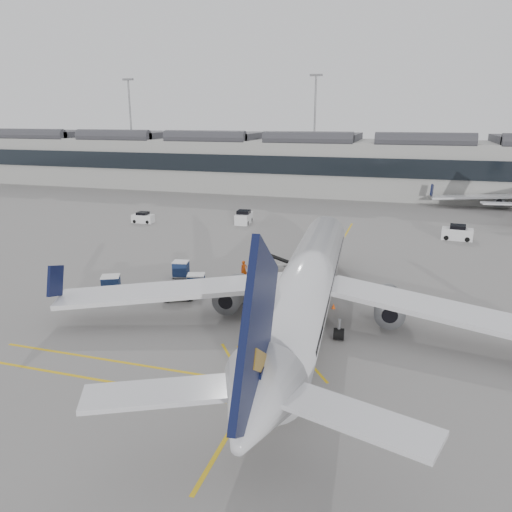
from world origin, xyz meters
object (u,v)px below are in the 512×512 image
(pushback_tug, at_px, (178,293))
(ramp_agent_a, at_px, (244,270))
(belt_loader, at_px, (276,267))
(baggage_cart_a, at_px, (196,283))
(ramp_agent_b, at_px, (250,289))
(airliner_main, at_px, (306,285))

(pushback_tug, bearing_deg, ramp_agent_a, 36.59)
(ramp_agent_a, bearing_deg, belt_loader, 10.70)
(baggage_cart_a, relative_size, ramp_agent_b, 1.19)
(belt_loader, height_order, baggage_cart_a, belt_loader)
(belt_loader, distance_m, baggage_cart_a, 9.94)
(belt_loader, xyz_separation_m, baggage_cart_a, (-5.55, -8.24, 0.39))
(airliner_main, bearing_deg, pushback_tug, 164.36)
(airliner_main, height_order, belt_loader, airliner_main)
(baggage_cart_a, xyz_separation_m, ramp_agent_a, (3.07, 4.96, 0.03))
(ramp_agent_b, bearing_deg, pushback_tug, -4.42)
(airliner_main, bearing_deg, ramp_agent_a, 126.70)
(airliner_main, relative_size, ramp_agent_a, 22.03)
(ramp_agent_a, distance_m, ramp_agent_b, 5.35)
(belt_loader, bearing_deg, baggage_cart_a, -145.09)
(baggage_cart_a, bearing_deg, ramp_agent_b, -16.49)
(airliner_main, distance_m, ramp_agent_a, 12.88)
(baggage_cart_a, height_order, ramp_agent_a, ramp_agent_a)
(baggage_cart_a, distance_m, ramp_agent_a, 5.83)
(airliner_main, xyz_separation_m, pushback_tug, (-12.21, 2.41, -2.77))
(ramp_agent_a, bearing_deg, pushback_tug, -160.86)
(belt_loader, relative_size, baggage_cart_a, 2.39)
(baggage_cart_a, height_order, pushback_tug, baggage_cart_a)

